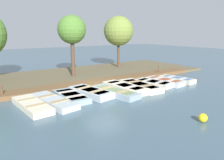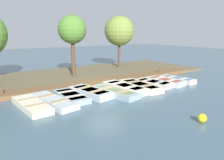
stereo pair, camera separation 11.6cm
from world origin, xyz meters
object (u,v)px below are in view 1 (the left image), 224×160
(rowboat_3, at_px, (91,92))
(mooring_post_near, at_px, (2,92))
(rowboat_8, at_px, (165,81))
(park_tree_left, at_px, (72,30))
(rowboat_5, at_px, (125,88))
(mooring_post_far, at_px, (159,71))
(rowboat_6, at_px, (140,86))
(rowboat_9, at_px, (177,79))
(rowboat_0, at_px, (32,105))
(rowboat_1, at_px, (53,101))
(rowboat_7, at_px, (153,83))
(rowboat_4, at_px, (114,92))
(buoy, at_px, (203,118))
(rowboat_2, at_px, (71,96))
(park_tree_center, at_px, (119,31))

(rowboat_3, relative_size, mooring_post_near, 3.81)
(rowboat_8, relative_size, park_tree_left, 0.58)
(rowboat_3, height_order, rowboat_5, rowboat_5)
(mooring_post_near, relative_size, mooring_post_far, 1.00)
(rowboat_3, bearing_deg, rowboat_8, 74.99)
(rowboat_6, distance_m, park_tree_left, 7.03)
(rowboat_9, relative_size, mooring_post_far, 3.42)
(rowboat_0, distance_m, rowboat_1, 1.12)
(rowboat_5, relative_size, mooring_post_far, 4.17)
(mooring_post_far, bearing_deg, rowboat_6, -59.95)
(rowboat_6, bearing_deg, rowboat_7, 94.99)
(rowboat_5, relative_size, rowboat_8, 1.16)
(rowboat_0, bearing_deg, rowboat_4, 79.91)
(mooring_post_far, distance_m, buoy, 10.13)
(buoy, bearing_deg, rowboat_0, -136.15)
(rowboat_7, distance_m, mooring_post_near, 9.69)
(rowboat_0, xyz_separation_m, mooring_post_far, (-2.48, 11.40, 0.25))
(rowboat_0, bearing_deg, park_tree_left, 133.49)
(rowboat_2, height_order, rowboat_7, rowboat_7)
(rowboat_9, bearing_deg, rowboat_3, -100.22)
(rowboat_1, height_order, park_tree_center, park_tree_center)
(rowboat_4, bearing_deg, rowboat_2, -115.26)
(mooring_post_near, bearing_deg, mooring_post_far, 90.00)
(rowboat_5, bearing_deg, mooring_post_near, -116.16)
(rowboat_0, bearing_deg, mooring_post_near, -164.14)
(rowboat_4, bearing_deg, rowboat_3, -128.69)
(rowboat_3, height_order, mooring_post_near, mooring_post_near)
(park_tree_center, bearing_deg, rowboat_2, -49.66)
(rowboat_4, height_order, rowboat_8, rowboat_8)
(park_tree_left, bearing_deg, buoy, 4.36)
(rowboat_1, relative_size, rowboat_7, 1.27)
(rowboat_0, distance_m, rowboat_9, 10.84)
(rowboat_2, distance_m, rowboat_4, 2.62)
(rowboat_3, distance_m, rowboat_5, 2.36)
(rowboat_1, height_order, rowboat_9, rowboat_1)
(mooring_post_far, xyz_separation_m, park_tree_center, (-4.88, -0.86, 3.37))
(rowboat_6, height_order, mooring_post_near, mooring_post_near)
(buoy, xyz_separation_m, park_tree_left, (-11.28, -0.86, 3.65))
(rowboat_6, bearing_deg, rowboat_1, -87.23)
(rowboat_7, height_order, buoy, buoy)
(rowboat_5, xyz_separation_m, rowboat_9, (0.05, 4.99, -0.05))
(mooring_post_far, height_order, park_tree_center, park_tree_center)
(rowboat_7, bearing_deg, rowboat_6, -101.75)
(rowboat_2, relative_size, mooring_post_far, 3.47)
(rowboat_8, bearing_deg, rowboat_4, -96.21)
(rowboat_2, bearing_deg, rowboat_9, 87.32)
(rowboat_4, bearing_deg, rowboat_6, 87.10)
(rowboat_4, height_order, rowboat_5, rowboat_5)
(park_tree_center, bearing_deg, rowboat_0, -55.09)
(rowboat_6, bearing_deg, park_tree_center, 158.21)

